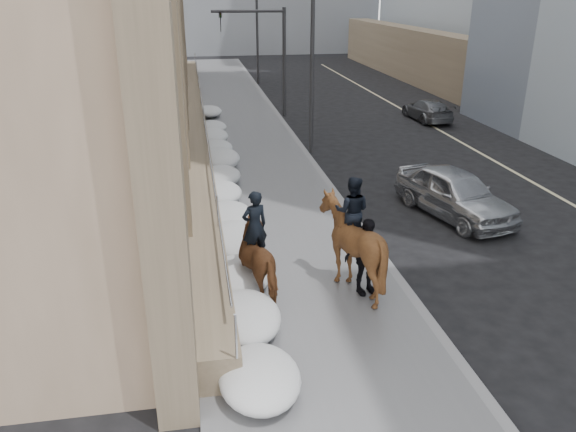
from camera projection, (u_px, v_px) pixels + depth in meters
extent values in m
plane|color=black|center=(312.00, 329.00, 12.36)|extent=(140.00, 140.00, 0.00)
cube|color=#58585B|center=(258.00, 183.00, 21.47)|extent=(5.00, 80.00, 0.12)
cube|color=slate|center=(325.00, 179.00, 21.88)|extent=(0.24, 80.00, 0.12)
cube|color=#BFB78C|center=(511.00, 170.00, 23.12)|extent=(0.15, 70.00, 0.01)
cube|color=brown|center=(194.00, 119.00, 30.10)|extent=(1.10, 44.00, 0.90)
cylinder|color=silver|center=(202.00, 102.00, 29.83)|extent=(0.06, 42.00, 0.06)
cube|color=black|center=(180.00, 68.00, 22.30)|extent=(0.20, 2.20, 4.50)
cylinder|color=#2D2D30|center=(312.00, 62.00, 24.09)|extent=(0.18, 0.18, 8.00)
cylinder|color=#2D2D30|center=(257.00, 30.00, 42.34)|extent=(0.18, 0.18, 8.00)
cylinder|color=#2D2D30|center=(284.00, 63.00, 31.78)|extent=(0.20, 0.20, 6.00)
cylinder|color=#2D2D30|center=(248.00, 11.00, 30.41)|extent=(4.00, 0.16, 0.16)
imported|color=black|center=(220.00, 21.00, 30.37)|extent=(0.18, 0.22, 1.10)
ellipsoid|color=silver|center=(246.00, 317.00, 11.96)|extent=(1.50, 2.10, 0.68)
ellipsoid|color=silver|center=(233.00, 239.00, 15.61)|extent=(1.60, 2.20, 0.72)
ellipsoid|color=silver|center=(221.00, 193.00, 19.27)|extent=(1.40, 2.00, 0.64)
ellipsoid|color=silver|center=(219.00, 159.00, 22.92)|extent=(1.70, 2.30, 0.76)
ellipsoid|color=silver|center=(212.00, 136.00, 26.57)|extent=(1.50, 2.10, 0.66)
imported|color=#502E18|center=(263.00, 260.00, 13.21)|extent=(1.60, 2.33, 1.80)
imported|color=black|center=(262.00, 226.00, 13.04)|extent=(0.73, 0.59, 1.72)
imported|color=#492B15|center=(351.00, 245.00, 13.45)|extent=(2.44, 2.58, 2.27)
imported|color=black|center=(351.00, 212.00, 13.29)|extent=(1.02, 0.91, 1.72)
imported|color=black|center=(366.00, 256.00, 13.28)|extent=(1.20, 0.71, 1.91)
imported|color=#AEB1B6|center=(455.00, 193.00, 18.22)|extent=(2.99, 4.98, 1.59)
imported|color=#585B60|center=(427.00, 110.00, 31.61)|extent=(1.82, 4.16, 1.19)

